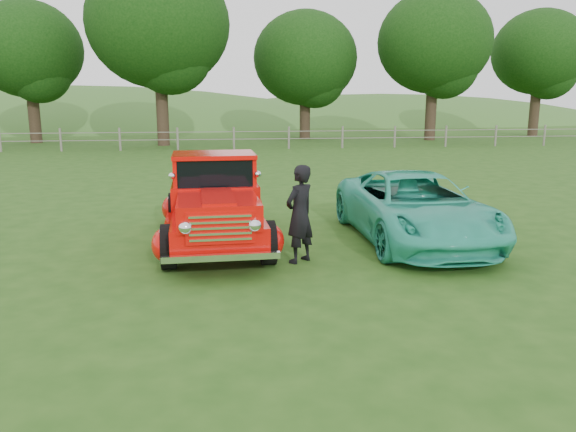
{
  "coord_description": "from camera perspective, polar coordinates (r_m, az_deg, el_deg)",
  "views": [
    {
      "loc": [
        -1.01,
        -8.66,
        2.82
      ],
      "look_at": [
        0.26,
        1.2,
        0.69
      ],
      "focal_mm": 35.0,
      "sensor_mm": 36.0,
      "label": 1
    }
  ],
  "objects": [
    {
      "name": "ground",
      "position": [
        9.17,
        -0.66,
        -5.84
      ],
      "size": [
        140.0,
        140.0,
        0.0
      ],
      "primitive_type": "plane",
      "color": "#224913",
      "rests_on": "ground"
    },
    {
      "name": "tree_near_east",
      "position": [
        38.22,
        1.76,
        15.7
      ],
      "size": [
        6.8,
        6.8,
        8.33
      ],
      "color": "#2E1F17",
      "rests_on": "ground"
    },
    {
      "name": "tree_near_west",
      "position": [
        34.03,
        -13.04,
        18.49
      ],
      "size": [
        8.0,
        8.0,
        10.42
      ],
      "color": "#2E1F17",
      "rests_on": "ground"
    },
    {
      "name": "teal_sedan",
      "position": [
        11.31,
        12.75,
        0.83
      ],
      "size": [
        2.28,
        4.87,
        1.35
      ],
      "primitive_type": "imported",
      "rotation": [
        0.0,
        0.0,
        0.01
      ],
      "color": "#2CB192",
      "rests_on": "ground"
    },
    {
      "name": "tree_mid_east",
      "position": [
        38.47,
        14.66,
        16.7
      ],
      "size": [
        7.2,
        7.2,
        9.44
      ],
      "color": "#2E1F17",
      "rests_on": "ground"
    },
    {
      "name": "red_pickup",
      "position": [
        10.88,
        -7.43,
        1.25
      ],
      "size": [
        2.35,
        5.04,
        1.78
      ],
      "rotation": [
        0.0,
        0.0,
        0.03
      ],
      "color": "black",
      "rests_on": "ground"
    },
    {
      "name": "tree_far_east",
      "position": [
        45.1,
        24.2,
        14.91
      ],
      "size": [
        6.6,
        6.6,
        8.86
      ],
      "color": "#2E1F17",
      "rests_on": "ground"
    },
    {
      "name": "fence_line",
      "position": [
        30.76,
        -5.52,
        7.88
      ],
      "size": [
        48.0,
        0.12,
        1.2
      ],
      "color": "slate",
      "rests_on": "ground"
    },
    {
      "name": "distant_hills",
      "position": [
        68.6,
        -9.95,
        5.72
      ],
      "size": [
        116.0,
        60.0,
        18.0
      ],
      "color": "#315F23",
      "rests_on": "ground"
    },
    {
      "name": "man",
      "position": [
        9.58,
        1.19,
        0.19
      ],
      "size": [
        0.73,
        0.71,
        1.7
      ],
      "primitive_type": "imported",
      "rotation": [
        0.0,
        0.0,
        3.85
      ],
      "color": "black",
      "rests_on": "ground"
    },
    {
      "name": "tree_mid_west",
      "position": [
        38.37,
        -24.9,
        15.07
      ],
      "size": [
        6.4,
        6.4,
        8.46
      ],
      "color": "#2E1F17",
      "rests_on": "ground"
    }
  ]
}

